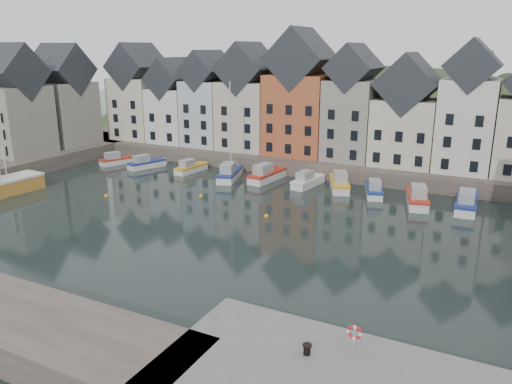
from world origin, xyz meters
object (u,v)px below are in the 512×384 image
Objects in this scene: mooring_bollard at (307,349)px; life_ring_post at (355,333)px; boat_d at (229,173)px; boat_a at (117,160)px.

mooring_bollard is 2.62m from life_ring_post.
boat_d reaches higher than life_ring_post.
boat_d is 43.00m from mooring_bollard.
mooring_bollard is (44.68, -35.23, 1.69)m from boat_a.
mooring_bollard is (24.87, -35.05, 1.46)m from boat_d.
boat_d is 42.87m from life_ring_post.
life_ring_post is (46.62, -33.57, 2.24)m from boat_a.
boat_a is at bearing 141.74° from mooring_bollard.
life_ring_post is (26.81, -33.39, 2.01)m from boat_d.
boat_d reaches higher than boat_a.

